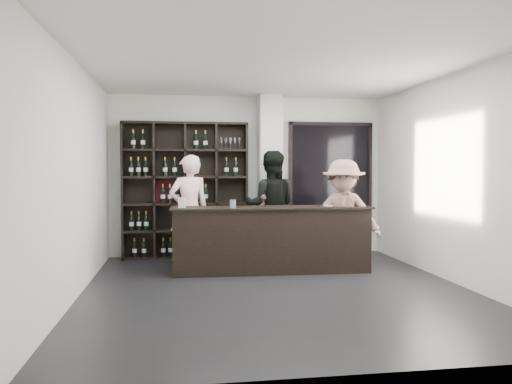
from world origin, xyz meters
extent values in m
cube|color=black|center=(0.00, 0.00, -0.01)|extent=(5.00, 5.50, 0.01)
cube|color=silver|center=(0.35, 2.47, 1.45)|extent=(0.40, 0.40, 2.90)
cube|color=black|center=(1.55, 2.69, 1.40)|extent=(1.60, 0.08, 2.10)
cube|color=black|center=(1.55, 2.69, 1.40)|extent=(1.48, 0.02, 1.98)
cube|color=black|center=(0.13, 1.10, 0.49)|extent=(2.97, 0.56, 0.97)
cube|color=black|center=(0.13, 1.10, 0.99)|extent=(3.05, 0.64, 0.03)
imported|color=#FFCFCE|center=(-1.10, 1.85, 0.90)|extent=(0.75, 0.59, 1.81)
imported|color=black|center=(0.29, 2.00, 0.94)|extent=(1.04, 0.88, 1.89)
imported|color=gray|center=(1.23, 0.99, 0.86)|extent=(1.27, 1.02, 1.72)
cylinder|color=silver|center=(-0.47, 0.97, 1.06)|extent=(0.10, 0.10, 0.12)
cube|color=white|center=(1.04, 1.10, 1.01)|extent=(0.15, 0.15, 0.02)
cube|color=white|center=(-1.22, 1.12, 1.08)|extent=(0.11, 0.08, 0.15)
camera|label=1|loc=(-1.24, -6.35, 1.58)|focal=35.00mm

